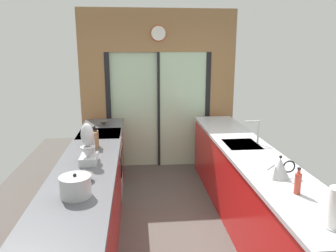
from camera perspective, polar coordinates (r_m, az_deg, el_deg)
ground_plane at (r=4.33m, az=0.24°, el=-15.20°), size 5.04×7.60×0.02m
back_wall_unit at (r=5.61m, az=-1.68°, el=7.96°), size 2.64×0.12×2.70m
left_counter_run at (r=3.71m, az=-13.41°, el=-12.53°), size 0.62×3.80×0.92m
right_counter_run at (r=4.05m, az=13.85°, el=-10.30°), size 0.62×3.80×0.92m
sink_faucet at (r=4.11m, az=15.18°, el=-0.42°), size 0.19×0.02×0.29m
oven_range at (r=4.74m, az=-11.67°, el=-6.68°), size 0.60×0.60×0.92m
mixing_bowl_near at (r=3.02m, az=-14.87°, el=-8.73°), size 0.20×0.20×0.06m
mixing_bowl_far at (r=5.03m, az=-11.23°, el=0.51°), size 0.15×0.15×0.07m
knife_block at (r=3.93m, az=-12.74°, el=-2.29°), size 0.08×0.14×0.27m
stand_mixer at (r=3.41m, az=-13.81°, el=-3.76°), size 0.17×0.27×0.42m
stock_pot at (r=2.72m, az=-15.92°, el=-10.13°), size 0.25×0.25×0.19m
kettle at (r=3.14m, az=19.04°, el=-6.95°), size 0.27×0.19×0.21m
soap_bottle at (r=2.86m, az=21.80°, el=-9.25°), size 0.05×0.05×0.22m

